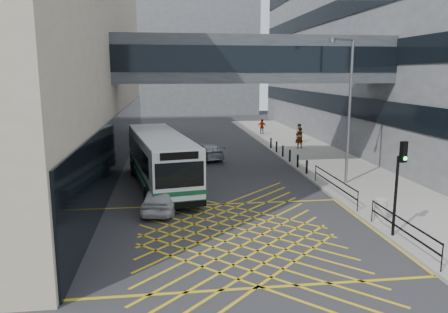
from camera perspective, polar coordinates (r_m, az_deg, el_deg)
name	(u,v)px	position (r m, az deg, el deg)	size (l,w,h in m)	color
ground	(236,236)	(18.41, 1.64, -10.33)	(120.00, 120.00, 0.00)	#333335
building_right	(440,38)	(49.01, 26.42, 13.67)	(24.09, 44.00, 20.00)	slate
building_far	(170,59)	(76.99, -7.06, 12.52)	(28.00, 16.00, 18.00)	slate
skybridge	(253,60)	(29.53, 3.85, 12.48)	(20.00, 4.10, 3.00)	#3D4247
pavement	(320,159)	(34.67, 12.49, -0.33)	(6.00, 54.00, 0.16)	#9C978E
box_junction	(236,236)	(18.41, 1.64, -10.31)	(12.00, 9.00, 0.01)	gold
bus	(160,159)	(25.98, -8.33, -0.28)	(4.48, 11.49, 3.14)	white
car_white	(161,197)	(21.67, -8.18, -5.28)	(1.72, 4.21, 1.34)	silver
car_dark	(172,145)	(37.14, -6.78, 1.47)	(1.61, 4.13, 1.29)	black
car_silver	(206,151)	(34.27, -2.36, 0.77)	(1.79, 4.23, 1.32)	#92959A
traffic_light	(399,175)	(18.53, 21.94, -2.27)	(0.32, 0.46, 3.89)	black
street_lamp	(348,103)	(26.45, 15.84, 6.73)	(1.82, 1.00, 8.38)	slate
litter_bin	(381,209)	(20.88, 19.77, -6.53)	(0.56, 0.56, 0.97)	#ADA89E
kerb_railings	(360,198)	(21.52, 17.34, -5.21)	(0.05, 12.54, 1.00)	black
bollards	(286,153)	(33.74, 8.13, 0.43)	(0.14, 10.14, 0.90)	black
pedestrian_a	(300,138)	(38.71, 9.84, 2.42)	(0.73, 0.52, 1.85)	gray
pedestrian_b	(300,133)	(41.77, 9.84, 2.99)	(0.88, 0.51, 1.79)	gray
pedestrian_c	(262,127)	(47.32, 5.00, 3.90)	(0.95, 0.45, 1.60)	gray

